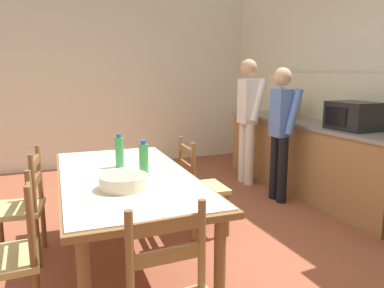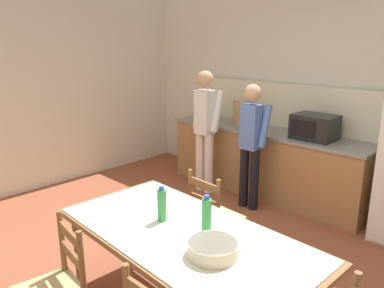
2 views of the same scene
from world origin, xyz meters
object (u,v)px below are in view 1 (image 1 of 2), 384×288
Objects in this scene: bottle_near_centre at (120,152)px; bottle_off_centre at (144,160)px; chair_side_near_left at (21,207)px; paper_bag at (291,105)px; person_at_counter at (281,128)px; microwave at (353,116)px; dining_table at (126,184)px; serving_bowl at (124,181)px; chair_side_near_right at (9,257)px; person_at_sink at (248,115)px; chair_side_far_left at (200,187)px.

bottle_near_centre is 1.00× the size of bottle_off_centre.
chair_side_near_left is (-0.22, -0.77, -0.44)m from bottle_near_centre.
paper_bag is 0.75m from person_at_counter.
dining_table is (0.33, -2.54, -0.37)m from microwave.
serving_bowl is 0.80m from chair_side_near_right.
person_at_sink reaches higher than dining_table.
bottle_off_centre is at bearing -137.50° from person_at_sink.
person_at_sink is at bearing 125.21° from chair_side_near_right.
microwave is 2.72m from serving_bowl.
person_at_counter is (0.78, -0.02, -0.07)m from person_at_sink.
person_at_counter reaches higher than microwave.
bottle_near_centre reaches higher than chair_side_far_left.
chair_side_far_left is at bearing 95.81° from chair_side_near_left.
bottle_off_centre is at bearing -79.94° from microwave.
paper_bag is 0.40× the size of chair_side_far_left.
dining_table is 1.19× the size of person_at_sink.
chair_side_far_left is at bearing 116.44° from chair_side_near_right.
chair_side_near_left reaches higher than serving_bowl.
microwave is 0.55× the size of chair_side_near_left.
bottle_near_centre reaches higher than chair_side_near_left.
paper_bag is at bearing 121.79° from bottle_off_centre.
person_at_counter is at bearing 107.56° from bottle_near_centre.
chair_side_near_right and chair_side_far_left have the same top height.
microwave reaches higher than chair_side_far_left.
paper_bag reaches higher than microwave.
bottle_near_centre reaches higher than chair_side_near_right.
serving_bowl is 2.93m from person_at_sink.
person_at_sink is at bearing -118.64° from paper_bag.
chair_side_near_right reaches higher than serving_bowl.
paper_bag reaches higher than dining_table.
person_at_counter is at bearing 106.44° from chair_side_near_left.
bottle_near_centre is at bearing 81.64° from chair_side_near_left.
person_at_sink reaches higher than chair_side_near_left.
microwave reaches higher than bottle_near_centre.
paper_bag is 2.92m from dining_table.
person_at_counter reaches higher than dining_table.
dining_table is at bearing 66.09° from chair_side_near_left.
person_at_counter is at bearing -136.96° from microwave.
chair_side_near_right is (0.31, -0.91, -0.44)m from bottle_off_centre.
bottle_near_centre is (-0.25, 0.01, 0.20)m from dining_table.
chair_side_near_right is 3.13m from person_at_counter.
bottle_near_centre and bottle_off_centre have the same top height.
chair_side_near_right is (1.81, -3.33, -0.64)m from paper_bag.
bottle_near_centre is at bearing -145.12° from person_at_sink.
person_at_counter is at bearing 113.69° from chair_side_near_right.
dining_table is (1.40, -2.54, -0.40)m from paper_bag.
microwave is at bearing 97.33° from dining_table.
person_at_counter is (0.51, -0.51, -0.20)m from paper_bag.
paper_bag is 0.23× the size of person_at_counter.
serving_bowl is at bearing -40.40° from bottle_off_centre.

